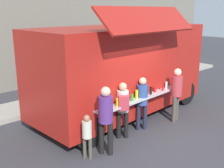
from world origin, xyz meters
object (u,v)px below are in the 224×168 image
object	(u,v)px
customer_rear_waiting	(106,115)
child_near_queue	(87,133)
customer_front_ordering	(142,99)
food_truck_main	(122,68)
customer_mid_with_backpack	(123,105)
customer_extra_browsing	(177,90)
trash_bin	(145,74)

from	to	relation	value
customer_rear_waiting	child_near_queue	bearing A→B (deg)	133.97
customer_front_ordering	customer_rear_waiting	world-z (taller)	customer_rear_waiting
customer_front_ordering	child_near_queue	xyz separation A→B (m)	(-2.27, -0.25, -0.30)
food_truck_main	customer_rear_waiting	xyz separation A→B (m)	(-2.29, -1.78, -0.59)
food_truck_main	customer_mid_with_backpack	world-z (taller)	food_truck_main
customer_extra_browsing	customer_front_ordering	bearing A→B (deg)	61.87
customer_rear_waiting	customer_extra_browsing	bearing A→B (deg)	-28.06
trash_bin	child_near_queue	size ratio (longest dim) A/B	0.75
trash_bin	customer_extra_browsing	bearing A→B (deg)	-127.74
customer_mid_with_backpack	customer_rear_waiting	xyz separation A→B (m)	(-0.93, -0.34, 0.06)
child_near_queue	food_truck_main	bearing A→B (deg)	-0.35
customer_front_ordering	customer_mid_with_backpack	xyz separation A→B (m)	(-0.86, -0.05, 0.02)
child_near_queue	trash_bin	bearing A→B (deg)	-0.40
customer_front_ordering	customer_mid_with_backpack	size ratio (longest dim) A/B	1.00
trash_bin	food_truck_main	bearing A→B (deg)	-149.44
customer_front_ordering	customer_extra_browsing	distance (m)	1.37
customer_extra_browsing	child_near_queue	bearing A→B (deg)	73.71
child_near_queue	customer_rear_waiting	bearing A→B (deg)	-47.23
food_truck_main	customer_mid_with_backpack	size ratio (longest dim) A/B	3.94
customer_front_ordering	food_truck_main	bearing A→B (deg)	8.65
food_truck_main	trash_bin	world-z (taller)	food_truck_main
customer_front_ordering	customer_rear_waiting	distance (m)	1.84
trash_bin	child_near_queue	xyz separation A→B (m)	(-6.70, -3.96, 0.26)
customer_mid_with_backpack	customer_front_ordering	bearing A→B (deg)	-48.99
trash_bin	customer_mid_with_backpack	distance (m)	6.52
customer_front_ordering	customer_mid_with_backpack	world-z (taller)	customer_front_ordering
food_truck_main	customer_mid_with_backpack	bearing A→B (deg)	-136.34
customer_extra_browsing	child_near_queue	size ratio (longest dim) A/B	1.54
trash_bin	customer_extra_browsing	xyz separation A→B (m)	(-3.10, -4.01, 0.63)
customer_front_ordering	customer_extra_browsing	world-z (taller)	customer_extra_browsing
customer_extra_browsing	food_truck_main	bearing A→B (deg)	10.56
food_truck_main	customer_front_ordering	size ratio (longest dim) A/B	3.93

